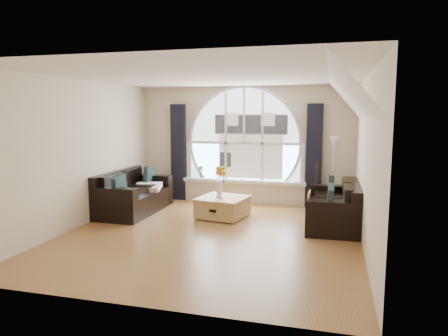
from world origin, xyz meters
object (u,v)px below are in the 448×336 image
(guitar, at_px, (316,186))
(potted_plant, at_px, (201,172))
(sofa_left, at_px, (134,193))
(vase_flowers, at_px, (219,178))
(floor_lamp, at_px, (333,174))
(coffee_chest, at_px, (223,206))
(sofa_right, at_px, (333,205))

(guitar, xyz_separation_m, potted_plant, (-2.72, 0.28, 0.17))
(sofa_left, xyz_separation_m, vase_flowers, (1.89, 0.01, 0.40))
(vase_flowers, relative_size, potted_plant, 2.37)
(vase_flowers, xyz_separation_m, floor_lamp, (2.19, 1.23, 0.00))
(guitar, bearing_deg, coffee_chest, -145.63)
(sofa_right, bearing_deg, guitar, 105.42)
(sofa_right, distance_m, potted_plant, 3.45)
(potted_plant, bearing_deg, floor_lamp, -4.43)
(potted_plant, bearing_deg, guitar, -5.81)
(vase_flowers, distance_m, floor_lamp, 2.51)
(sofa_left, height_order, sofa_right, sofa_left)
(sofa_left, height_order, floor_lamp, floor_lamp)
(sofa_right, relative_size, floor_lamp, 1.14)
(coffee_chest, distance_m, guitar, 2.14)
(sofa_left, distance_m, potted_plant, 1.82)
(sofa_left, distance_m, floor_lamp, 4.28)
(sofa_left, relative_size, coffee_chest, 2.13)
(floor_lamp, distance_m, guitar, 0.44)
(vase_flowers, distance_m, guitar, 2.21)
(sofa_left, bearing_deg, guitar, 17.80)
(floor_lamp, bearing_deg, guitar, -173.49)
(sofa_right, relative_size, vase_flowers, 2.61)
(coffee_chest, bearing_deg, guitar, 42.78)
(coffee_chest, relative_size, floor_lamp, 0.57)
(sofa_left, height_order, guitar, guitar)
(floor_lamp, distance_m, potted_plant, 3.07)
(sofa_left, height_order, vase_flowers, vase_flowers)
(sofa_left, xyz_separation_m, floor_lamp, (4.07, 1.25, 0.40))
(sofa_left, height_order, potted_plant, potted_plant)
(sofa_right, relative_size, potted_plant, 6.19)
(vase_flowers, bearing_deg, coffee_chest, 42.20)
(coffee_chest, height_order, potted_plant, potted_plant)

